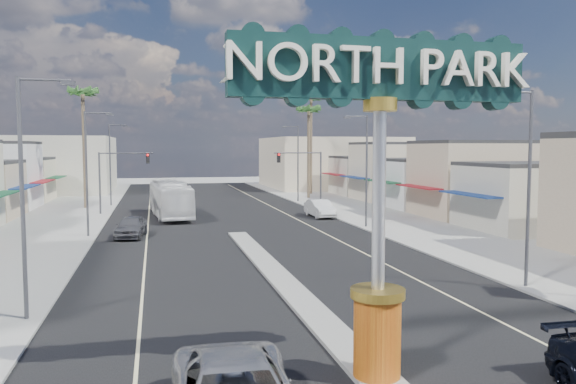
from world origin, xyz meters
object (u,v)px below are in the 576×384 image
traffic_signal_left (119,170)px  car_parked_right (320,208)px  streetlight_l_near (27,185)px  streetlight_l_mid (89,167)px  palm_left_far (83,99)px  streetlight_r_near (526,178)px  traffic_signal_right (304,169)px  streetlight_r_mid (365,165)px  city_bus (170,199)px  streetlight_r_far (297,159)px  palm_right_mid (309,114)px  gateway_sign (380,167)px  car_parked_left (131,226)px  streetlight_l_far (112,160)px  palm_right_far (311,104)px

traffic_signal_left → car_parked_right: 19.59m
streetlight_l_near → car_parked_right: 34.01m
streetlight_l_mid → palm_left_far: 21.16m
streetlight_r_near → traffic_signal_left: bearing=120.0°
traffic_signal_right → streetlight_l_near: bearing=-120.0°
streetlight_r_mid → city_bus: streetlight_r_mid is taller
streetlight_r_far → city_bus: 18.91m
traffic_signal_right → palm_right_mid: 14.10m
traffic_signal_right → streetlight_r_mid: 14.07m
traffic_signal_left → streetlight_l_near: 34.03m
palm_left_far → car_parked_right: 27.43m
gateway_sign → palm_left_far: palm_left_far is taller
streetlight_l_mid → city_bus: size_ratio=0.76×
traffic_signal_right → palm_right_mid: palm_right_mid is taller
traffic_signal_right → streetlight_l_mid: streetlight_l_mid is taller
palm_right_mid → car_parked_right: 21.24m
palm_left_far → car_parked_left: palm_left_far is taller
streetlight_l_mid → car_parked_right: size_ratio=1.84×
streetlight_l_far → car_parked_right: bearing=-36.6°
streetlight_l_near → city_bus: size_ratio=0.76×
car_parked_left → car_parked_right: 18.48m
streetlight_r_near → traffic_signal_right: bearing=92.1°
streetlight_l_mid → palm_right_mid: palm_right_mid is taller
streetlight_r_far → palm_right_far: (4.57, 10.00, 7.32)m
streetlight_r_near → palm_left_far: 46.80m
traffic_signal_left → city_bus: 6.18m
palm_right_far → streetlight_r_far: bearing=-114.5°
streetlight_l_mid → palm_left_far: palm_left_far is taller
streetlight_r_far → palm_right_mid: (2.57, 4.00, 5.54)m
traffic_signal_left → palm_right_mid: size_ratio=0.50×
gateway_sign → streetlight_l_near: size_ratio=1.02×
traffic_signal_right → streetlight_r_far: 8.14m
traffic_signal_right → city_bus: size_ratio=0.50×
streetlight_l_mid → palm_left_far: size_ratio=0.69×
traffic_signal_left → palm_left_far: size_ratio=0.46×
streetlight_r_near → city_bus: 34.51m
traffic_signal_right → car_parked_left: (-16.78, -14.54, -3.49)m
streetlight_r_near → palm_left_far: bearing=120.4°
streetlight_r_near → palm_right_far: palm_right_far is taller
streetlight_l_far → city_bus: size_ratio=0.76×
car_parked_left → city_bus: (3.09, 11.47, 0.87)m
car_parked_right → city_bus: (-13.51, 3.34, 0.85)m
streetlight_l_far → city_bus: streetlight_l_far is taller
gateway_sign → traffic_signal_right: (9.18, 42.02, -1.65)m
streetlight_r_far → car_parked_left: 29.19m
streetlight_l_near → city_bus: 31.67m
streetlight_l_near → palm_right_far: (25.43, 52.00, 7.32)m
streetlight_l_far → streetlight_r_mid: 30.32m
palm_right_mid → car_parked_left: palm_right_mid is taller
streetlight_l_mid → traffic_signal_left: bearing=84.9°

